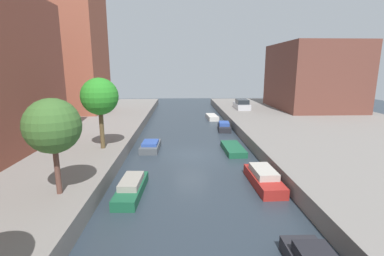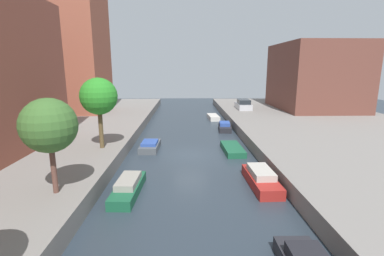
{
  "view_description": "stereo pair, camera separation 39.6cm",
  "coord_description": "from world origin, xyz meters",
  "px_view_note": "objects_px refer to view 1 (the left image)",
  "views": [
    {
      "loc": [
        -0.84,
        -21.11,
        6.75
      ],
      "look_at": [
        0.26,
        4.92,
        1.12
      ],
      "focal_mm": 26.09,
      "sensor_mm": 36.0,
      "label": 1
    },
    {
      "loc": [
        -0.44,
        -21.12,
        6.75
      ],
      "look_at": [
        0.26,
        4.92,
        1.12
      ],
      "focal_mm": 26.09,
      "sensor_mm": 36.0,
      "label": 2
    }
  ],
  "objects_px": {
    "moored_boat_right_2": "(264,178)",
    "moored_boat_right_3": "(233,149)",
    "apartment_tower_far": "(58,9)",
    "low_block_right": "(312,76)",
    "street_tree_1": "(53,126)",
    "moored_boat_right_4": "(224,127)",
    "moored_boat_left_3": "(151,146)",
    "moored_boat_right_5": "(212,117)",
    "moored_boat_left_2": "(131,188)",
    "street_tree_2": "(100,97)",
    "parked_car": "(242,105)"
  },
  "relations": [
    {
      "from": "low_block_right",
      "to": "moored_boat_right_4",
      "type": "distance_m",
      "value": 17.8
    },
    {
      "from": "moored_boat_right_2",
      "to": "moored_boat_right_3",
      "type": "height_order",
      "value": "moored_boat_right_2"
    },
    {
      "from": "moored_boat_left_2",
      "to": "moored_boat_right_5",
      "type": "bearing_deg",
      "value": 72.8
    },
    {
      "from": "apartment_tower_far",
      "to": "moored_boat_right_2",
      "type": "height_order",
      "value": "apartment_tower_far"
    },
    {
      "from": "moored_boat_left_3",
      "to": "moored_boat_right_2",
      "type": "relative_size",
      "value": 0.82
    },
    {
      "from": "apartment_tower_far",
      "to": "moored_boat_right_5",
      "type": "bearing_deg",
      "value": -3.09
    },
    {
      "from": "moored_boat_left_3",
      "to": "moored_boat_right_4",
      "type": "bearing_deg",
      "value": 44.3
    },
    {
      "from": "moored_boat_left_2",
      "to": "moored_boat_right_2",
      "type": "height_order",
      "value": "moored_boat_right_2"
    },
    {
      "from": "low_block_right",
      "to": "parked_car",
      "type": "relative_size",
      "value": 2.92
    },
    {
      "from": "moored_boat_right_2",
      "to": "moored_boat_right_5",
      "type": "xyz_separation_m",
      "value": [
        -0.61,
        21.55,
        -0.14
      ]
    },
    {
      "from": "apartment_tower_far",
      "to": "moored_boat_left_2",
      "type": "height_order",
      "value": "apartment_tower_far"
    },
    {
      "from": "low_block_right",
      "to": "street_tree_1",
      "type": "distance_m",
      "value": 36.62
    },
    {
      "from": "apartment_tower_far",
      "to": "moored_boat_right_2",
      "type": "xyz_separation_m",
      "value": [
        20.02,
        -22.6,
        -13.55
      ]
    },
    {
      "from": "moored_boat_left_2",
      "to": "low_block_right",
      "type": "bearing_deg",
      "value": 49.55
    },
    {
      "from": "moored_boat_right_5",
      "to": "apartment_tower_far",
      "type": "bearing_deg",
      "value": 176.91
    },
    {
      "from": "low_block_right",
      "to": "moored_boat_right_3",
      "type": "height_order",
      "value": "low_block_right"
    },
    {
      "from": "moored_boat_right_3",
      "to": "moored_boat_right_4",
      "type": "height_order",
      "value": "moored_boat_right_4"
    },
    {
      "from": "street_tree_1",
      "to": "low_block_right",
      "type": "bearing_deg",
      "value": 47.92
    },
    {
      "from": "moored_boat_left_2",
      "to": "parked_car",
      "type": "bearing_deg",
      "value": 65.43
    },
    {
      "from": "parked_car",
      "to": "moored_boat_left_3",
      "type": "distance_m",
      "value": 20.26
    },
    {
      "from": "apartment_tower_far",
      "to": "street_tree_2",
      "type": "xyz_separation_m",
      "value": [
        9.48,
        -17.84,
        -9.21
      ]
    },
    {
      "from": "low_block_right",
      "to": "moored_boat_right_2",
      "type": "bearing_deg",
      "value": -119.84
    },
    {
      "from": "moored_boat_right_2",
      "to": "moored_boat_right_3",
      "type": "distance_m",
      "value": 6.76
    },
    {
      "from": "street_tree_1",
      "to": "moored_boat_left_3",
      "type": "relative_size",
      "value": 1.32
    },
    {
      "from": "low_block_right",
      "to": "street_tree_1",
      "type": "height_order",
      "value": "low_block_right"
    },
    {
      "from": "street_tree_1",
      "to": "moored_boat_right_2",
      "type": "xyz_separation_m",
      "value": [
        10.54,
        2.79,
        -3.8
      ]
    },
    {
      "from": "moored_boat_left_3",
      "to": "moored_boat_right_4",
      "type": "distance_m",
      "value": 10.25
    },
    {
      "from": "parked_car",
      "to": "moored_boat_left_3",
      "type": "bearing_deg",
      "value": -124.1
    },
    {
      "from": "moored_boat_left_3",
      "to": "moored_boat_right_3",
      "type": "height_order",
      "value": "moored_boat_left_3"
    },
    {
      "from": "street_tree_2",
      "to": "moored_boat_right_4",
      "type": "bearing_deg",
      "value": 43.48
    },
    {
      "from": "moored_boat_right_3",
      "to": "moored_boat_right_2",
      "type": "bearing_deg",
      "value": -85.45
    },
    {
      "from": "low_block_right",
      "to": "moored_boat_right_5",
      "type": "relative_size",
      "value": 3.59
    },
    {
      "from": "low_block_right",
      "to": "moored_boat_left_3",
      "type": "bearing_deg",
      "value": -141.78
    },
    {
      "from": "street_tree_2",
      "to": "parked_car",
      "type": "bearing_deg",
      "value": 53.42
    },
    {
      "from": "apartment_tower_far",
      "to": "moored_boat_right_5",
      "type": "distance_m",
      "value": 23.77
    },
    {
      "from": "moored_boat_left_2",
      "to": "moored_boat_right_5",
      "type": "height_order",
      "value": "moored_boat_left_2"
    },
    {
      "from": "low_block_right",
      "to": "moored_boat_left_2",
      "type": "relative_size",
      "value": 3.11
    },
    {
      "from": "moored_boat_left_3",
      "to": "moored_boat_right_3",
      "type": "relative_size",
      "value": 0.88
    },
    {
      "from": "moored_boat_right_5",
      "to": "moored_boat_left_3",
      "type": "bearing_deg",
      "value": -115.82
    },
    {
      "from": "moored_boat_left_3",
      "to": "moored_boat_right_3",
      "type": "xyz_separation_m",
      "value": [
        6.85,
        -0.82,
        -0.1
      ]
    },
    {
      "from": "apartment_tower_far",
      "to": "moored_boat_right_3",
      "type": "xyz_separation_m",
      "value": [
        19.49,
        -15.87,
        -13.73
      ]
    },
    {
      "from": "street_tree_2",
      "to": "parked_car",
      "type": "height_order",
      "value": "street_tree_2"
    },
    {
      "from": "apartment_tower_far",
      "to": "moored_boat_left_2",
      "type": "distance_m",
      "value": 29.86
    },
    {
      "from": "street_tree_2",
      "to": "moored_boat_right_2",
      "type": "xyz_separation_m",
      "value": [
        10.54,
        -4.76,
        -4.33
      ]
    },
    {
      "from": "street_tree_1",
      "to": "moored_boat_right_4",
      "type": "distance_m",
      "value": 20.76
    },
    {
      "from": "street_tree_1",
      "to": "moored_boat_right_2",
      "type": "relative_size",
      "value": 1.08
    },
    {
      "from": "apartment_tower_far",
      "to": "low_block_right",
      "type": "distance_m",
      "value": 35.07
    },
    {
      "from": "street_tree_1",
      "to": "moored_boat_left_3",
      "type": "distance_m",
      "value": 11.49
    },
    {
      "from": "street_tree_1",
      "to": "moored_boat_right_3",
      "type": "height_order",
      "value": "street_tree_1"
    },
    {
      "from": "parked_car",
      "to": "street_tree_2",
      "type": "bearing_deg",
      "value": -126.58
    }
  ]
}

